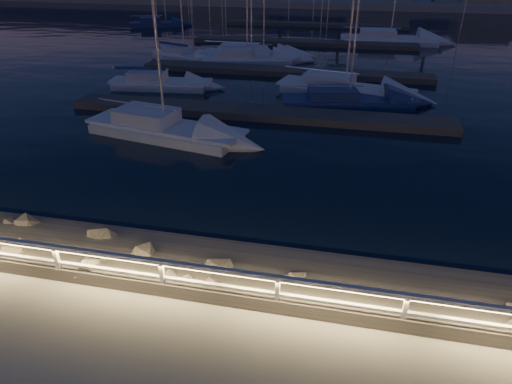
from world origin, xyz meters
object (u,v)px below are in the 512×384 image
sailboat_e (183,55)px  sailboat_l (387,39)px  guard_rail (123,264)px  sailboat_a (158,82)px  sailboat_h (345,100)px  sailboat_b (161,127)px  sailboat_f (245,58)px  sailboat_m (156,23)px  sailboat_j (261,56)px  sailboat_c (342,87)px  sailboat_g (249,54)px

sailboat_e → sailboat_l: size_ratio=0.64×
guard_rail → sailboat_e: bearing=107.5°
guard_rail → sailboat_a: sailboat_a is taller
sailboat_h → sailboat_b: bearing=-155.0°
sailboat_f → sailboat_b: bearing=-104.3°
sailboat_m → sailboat_e: bearing=-80.6°
sailboat_b → sailboat_h: 11.37m
sailboat_b → sailboat_e: sailboat_b is taller
sailboat_h → sailboat_j: bearing=111.4°
guard_rail → sailboat_f: 29.19m
guard_rail → sailboat_l: bearing=78.6°
sailboat_c → sailboat_j: (-7.15, 8.62, -0.03)m
guard_rail → sailboat_g: size_ratio=3.05×
sailboat_e → sailboat_j: 6.71m
sailboat_c → sailboat_h: (0.35, -2.49, -0.05)m
sailboat_f → sailboat_g: 1.46m
sailboat_e → sailboat_m: (-9.57, 16.60, 0.01)m
guard_rail → sailboat_a: (-7.73, 20.30, -0.95)m
sailboat_e → sailboat_g: sailboat_g is taller
sailboat_j → sailboat_l: size_ratio=0.75×
sailboat_j → sailboat_a: bearing=-140.3°
sailboat_e → sailboat_a: bearing=-59.7°
guard_rail → sailboat_b: (-4.04, 12.05, -0.91)m
sailboat_l → sailboat_g: bearing=-142.0°
sailboat_l → sailboat_m: (-26.93, 5.17, -0.05)m
sailboat_c → sailboat_j: 11.20m
sailboat_e → sailboat_l: sailboat_l is taller
sailboat_j → sailboat_m: sailboat_j is taller
sailboat_b → sailboat_c: size_ratio=0.96×
sailboat_f → sailboat_h: sailboat_h is taller
sailboat_c → sailboat_j: sailboat_c is taller
sailboat_h → sailboat_m: size_ratio=1.22×
sailboat_j → sailboat_c: bearing=-72.7°
guard_rail → sailboat_c: sailboat_c is taller
sailboat_h → sailboat_j: size_ratio=1.10×
sailboat_f → sailboat_m: (-15.04, 16.74, -0.03)m
sailboat_h → sailboat_l: sailboat_l is taller
sailboat_c → sailboat_g: sailboat_c is taller
sailboat_l → sailboat_m: 27.42m
sailboat_a → sailboat_b: (3.69, -8.25, 0.03)m
sailboat_b → sailboat_f: 16.90m
guard_rail → sailboat_b: 12.74m
sailboat_g → sailboat_l: (11.88, 10.11, 0.02)m
sailboat_j → sailboat_m: 22.49m
sailboat_a → sailboat_h: 12.78m
sailboat_f → sailboat_g: size_ratio=0.93×
sailboat_b → sailboat_h: (9.02, 6.93, -0.06)m
sailboat_j → sailboat_l: bearing=21.8°
sailboat_m → sailboat_a: bearing=-87.2°
sailboat_a → sailboat_c: sailboat_c is taller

